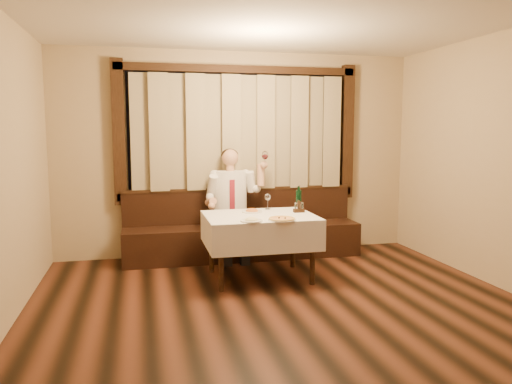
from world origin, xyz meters
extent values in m
cube|color=black|center=(0.00, 0.00, -0.01)|extent=(5.00, 6.00, 0.01)
cube|color=tan|center=(0.00, 3.00, 1.40)|extent=(5.00, 0.01, 2.80)
cube|color=black|center=(0.00, 2.98, 1.70)|extent=(3.00, 0.02, 1.60)
cube|color=orange|center=(-0.70, 2.97, 1.40)|extent=(0.50, 0.01, 0.40)
cube|color=black|center=(0.00, 2.94, 0.85)|extent=(3.30, 0.12, 0.10)
cube|color=black|center=(0.00, 2.94, 2.55)|extent=(3.30, 0.12, 0.10)
cube|color=black|center=(-1.60, 2.94, 1.70)|extent=(0.16, 0.12, 1.90)
cube|color=black|center=(1.60, 2.94, 1.70)|extent=(0.16, 0.12, 1.90)
cube|color=#857755|center=(0.00, 2.88, 1.70)|extent=(2.90, 0.08, 1.55)
cube|color=black|center=(0.00, 2.68, 0.23)|extent=(3.20, 0.60, 0.45)
cube|color=black|center=(0.00, 2.92, 0.68)|extent=(3.20, 0.12, 0.45)
cube|color=black|center=(0.00, 2.92, 0.92)|extent=(3.20, 0.14, 0.04)
cylinder|color=black|center=(-0.52, 1.33, 0.35)|extent=(0.06, 0.06, 0.71)
cylinder|color=black|center=(0.52, 1.33, 0.35)|extent=(0.06, 0.06, 0.71)
cylinder|color=black|center=(-0.52, 2.07, 0.35)|extent=(0.06, 0.06, 0.71)
cylinder|color=black|center=(0.52, 2.07, 0.35)|extent=(0.06, 0.06, 0.71)
cube|color=black|center=(0.00, 1.70, 0.73)|extent=(1.20, 0.90, 0.04)
cube|color=silver|center=(0.00, 1.70, 0.75)|extent=(1.26, 0.96, 0.01)
cube|color=silver|center=(0.00, 1.22, 0.58)|extent=(1.26, 0.01, 0.35)
cube|color=silver|center=(0.00, 2.18, 0.58)|extent=(1.26, 0.01, 0.35)
cube|color=silver|center=(-0.63, 1.70, 0.58)|extent=(0.01, 0.96, 0.35)
cube|color=silver|center=(0.63, 1.70, 0.58)|extent=(0.01, 0.96, 0.35)
cylinder|color=white|center=(0.16, 1.32, 0.76)|extent=(0.30, 0.30, 0.01)
cylinder|color=#C2531D|center=(0.16, 1.32, 0.77)|extent=(0.28, 0.28, 0.01)
torus|color=gold|center=(0.16, 1.32, 0.77)|extent=(0.29, 0.29, 0.02)
sphere|color=black|center=(0.13, 1.34, 0.78)|extent=(0.02, 0.02, 0.02)
sphere|color=black|center=(0.19, 1.31, 0.78)|extent=(0.02, 0.02, 0.02)
cylinder|color=white|center=(-0.05, 1.90, 0.76)|extent=(0.25, 0.25, 0.02)
ellipsoid|color=#BD5B1E|center=(-0.05, 1.90, 0.81)|extent=(0.15, 0.15, 0.07)
cylinder|color=white|center=(-0.19, 1.32, 0.76)|extent=(0.24, 0.24, 0.01)
ellipsoid|color=beige|center=(-0.19, 1.32, 0.80)|extent=(0.15, 0.15, 0.07)
cylinder|color=#0E4221|center=(0.53, 1.88, 0.88)|extent=(0.07, 0.07, 0.25)
cylinder|color=#0E4221|center=(0.53, 1.88, 1.03)|extent=(0.03, 0.03, 0.06)
cylinder|color=silver|center=(0.53, 1.88, 1.06)|extent=(0.03, 0.03, 0.01)
cylinder|color=white|center=(0.19, 2.08, 0.76)|extent=(0.07, 0.07, 0.01)
cylinder|color=white|center=(0.19, 2.08, 0.81)|extent=(0.01, 0.01, 0.10)
ellipsoid|color=white|center=(0.19, 2.08, 0.91)|extent=(0.07, 0.07, 0.09)
cube|color=black|center=(0.50, 1.77, 0.78)|extent=(0.13, 0.07, 0.04)
cube|color=black|center=(0.50, 1.77, 0.85)|extent=(0.02, 0.07, 0.10)
cylinder|color=white|center=(0.46, 1.77, 0.83)|extent=(0.03, 0.03, 0.08)
cylinder|color=silver|center=(0.46, 1.77, 0.87)|extent=(0.04, 0.04, 0.01)
cylinder|color=white|center=(0.54, 1.78, 0.83)|extent=(0.03, 0.03, 0.08)
cylinder|color=silver|center=(0.54, 1.78, 0.87)|extent=(0.04, 0.04, 0.01)
cube|color=black|center=(-0.17, 2.55, 0.53)|extent=(0.42, 0.48, 0.17)
cube|color=black|center=(-0.28, 2.32, 0.23)|extent=(0.12, 0.13, 0.45)
cube|color=black|center=(-0.05, 2.32, 0.23)|extent=(0.12, 0.13, 0.45)
ellipsoid|color=white|center=(-0.17, 2.71, 0.90)|extent=(0.44, 0.27, 0.57)
cube|color=maroon|center=(-0.17, 2.57, 0.87)|extent=(0.07, 0.01, 0.42)
cylinder|color=tan|center=(-0.17, 2.71, 1.23)|extent=(0.11, 0.11, 0.08)
sphere|color=tan|center=(-0.17, 2.71, 1.37)|extent=(0.22, 0.22, 0.22)
ellipsoid|color=black|center=(-0.17, 2.74, 1.40)|extent=(0.23, 0.23, 0.17)
sphere|color=white|center=(-0.38, 2.71, 1.14)|extent=(0.14, 0.14, 0.14)
sphere|color=white|center=(0.05, 2.71, 1.14)|extent=(0.14, 0.14, 0.14)
sphere|color=tan|center=(-0.48, 2.28, 0.79)|extent=(0.09, 0.09, 0.09)
sphere|color=tan|center=(0.26, 2.53, 1.27)|extent=(0.10, 0.10, 0.10)
cylinder|color=white|center=(0.26, 2.50, 1.32)|extent=(0.01, 0.01, 0.12)
ellipsoid|color=white|center=(0.26, 2.50, 1.41)|extent=(0.09, 0.09, 0.11)
ellipsoid|color=#4C070F|center=(0.26, 2.50, 1.39)|extent=(0.07, 0.07, 0.06)
camera|label=1|loc=(-1.34, -3.85, 1.75)|focal=35.00mm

